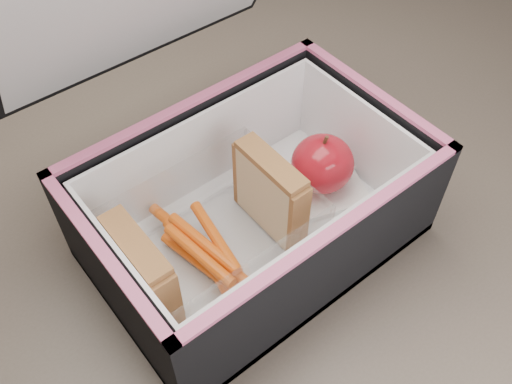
% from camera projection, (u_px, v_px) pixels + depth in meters
% --- Properties ---
extents(kitchen_table, '(1.20, 0.80, 0.75)m').
position_uv_depth(kitchen_table, '(306.00, 254.00, 0.71)').
color(kitchen_table, brown).
rests_on(kitchen_table, ground).
extents(lunch_bag, '(0.32, 0.32, 0.30)m').
position_uv_depth(lunch_bag, '(251.00, 196.00, 0.56)').
color(lunch_bag, black).
rests_on(lunch_bag, kitchen_table).
extents(plastic_tub, '(0.19, 0.14, 0.08)m').
position_uv_depth(plastic_tub, '(211.00, 237.00, 0.55)').
color(plastic_tub, white).
rests_on(plastic_tub, lunch_bag).
extents(sandwich_left, '(0.02, 0.08, 0.09)m').
position_uv_depth(sandwich_left, '(143.00, 272.00, 0.51)').
color(sandwich_left, tan).
rests_on(sandwich_left, plastic_tub).
extents(sandwich_right, '(0.02, 0.08, 0.09)m').
position_uv_depth(sandwich_right, '(270.00, 193.00, 0.57)').
color(sandwich_right, tan).
rests_on(sandwich_right, plastic_tub).
extents(carrot_sticks, '(0.05, 0.16, 0.03)m').
position_uv_depth(carrot_sticks, '(207.00, 256.00, 0.56)').
color(carrot_sticks, '#DC4700').
rests_on(carrot_sticks, plastic_tub).
extents(paper_napkin, '(0.10, 0.11, 0.01)m').
position_uv_depth(paper_napkin, '(324.00, 185.00, 0.64)').
color(paper_napkin, white).
rests_on(paper_napkin, lunch_bag).
extents(red_apple, '(0.09, 0.09, 0.07)m').
position_uv_depth(red_apple, '(322.00, 164.00, 0.61)').
color(red_apple, maroon).
rests_on(red_apple, paper_napkin).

